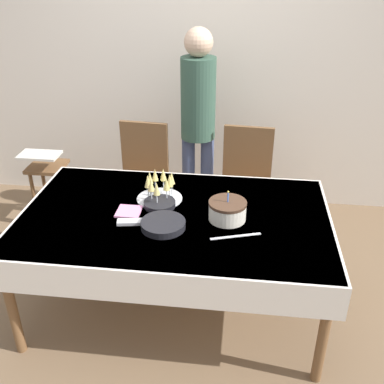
% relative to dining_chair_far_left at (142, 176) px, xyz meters
% --- Properties ---
extents(ground_plane, '(12.00, 12.00, 0.00)m').
position_rel_dining_chair_far_left_xyz_m(ground_plane, '(0.42, -0.91, -0.53)').
color(ground_plane, brown).
extents(wall_back, '(8.00, 0.05, 2.70)m').
position_rel_dining_chair_far_left_xyz_m(wall_back, '(0.42, 0.71, 0.82)').
color(wall_back, silver).
rests_on(wall_back, ground_plane).
extents(dining_table, '(1.93, 1.18, 0.74)m').
position_rel_dining_chair_far_left_xyz_m(dining_table, '(0.42, -0.91, 0.10)').
color(dining_table, silver).
rests_on(dining_table, ground_plane).
extents(dining_chair_far_left, '(0.45, 0.45, 0.96)m').
position_rel_dining_chair_far_left_xyz_m(dining_chair_far_left, '(0.00, 0.00, 0.00)').
color(dining_chair_far_left, brown).
rests_on(dining_chair_far_left, ground_plane).
extents(dining_chair_far_right, '(0.45, 0.45, 0.96)m').
position_rel_dining_chair_far_left_xyz_m(dining_chair_far_right, '(0.85, 0.00, 0.00)').
color(dining_chair_far_right, brown).
rests_on(dining_chair_far_right, ground_plane).
extents(birthday_cake, '(0.23, 0.23, 0.19)m').
position_rel_dining_chair_far_left_xyz_m(birthday_cake, '(0.75, -0.93, 0.26)').
color(birthday_cake, silver).
rests_on(birthday_cake, dining_table).
extents(champagne_tray, '(0.30, 0.30, 0.18)m').
position_rel_dining_chair_far_left_xyz_m(champagne_tray, '(0.29, -0.72, 0.30)').
color(champagne_tray, silver).
rests_on(champagne_tray, dining_table).
extents(plate_stack_main, '(0.27, 0.27, 0.04)m').
position_rel_dining_chair_far_left_xyz_m(plate_stack_main, '(0.38, -1.07, 0.22)').
color(plate_stack_main, black).
rests_on(plate_stack_main, dining_table).
extents(plate_stack_dessert, '(0.20, 0.20, 0.03)m').
position_rel_dining_chair_far_left_xyz_m(plate_stack_dessert, '(0.31, -0.82, 0.22)').
color(plate_stack_dessert, black).
rests_on(plate_stack_dessert, dining_table).
extents(cake_knife, '(0.29, 0.11, 0.00)m').
position_rel_dining_chair_far_left_xyz_m(cake_knife, '(0.81, -1.11, 0.21)').
color(cake_knife, silver).
rests_on(cake_knife, dining_table).
extents(fork_pile, '(0.18, 0.09, 0.02)m').
position_rel_dining_chair_far_left_xyz_m(fork_pile, '(0.18, -1.05, 0.21)').
color(fork_pile, silver).
rests_on(fork_pile, dining_table).
extents(napkin_pile, '(0.15, 0.15, 0.01)m').
position_rel_dining_chair_far_left_xyz_m(napkin_pile, '(0.13, -0.92, 0.21)').
color(napkin_pile, pink).
rests_on(napkin_pile, dining_table).
extents(person_standing, '(0.28, 0.28, 1.69)m').
position_rel_dining_chair_far_left_xyz_m(person_standing, '(0.44, 0.20, 0.49)').
color(person_standing, '#3F4C72').
rests_on(person_standing, ground_plane).
extents(high_chair, '(0.33, 0.35, 0.71)m').
position_rel_dining_chair_far_left_xyz_m(high_chair, '(-0.84, 0.03, -0.05)').
color(high_chair, brown).
rests_on(high_chair, ground_plane).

